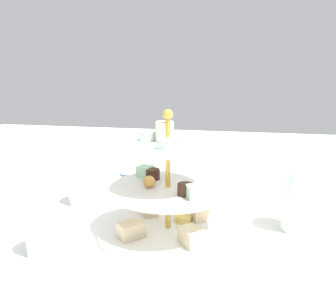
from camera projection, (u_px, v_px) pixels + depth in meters
The scene contains 7 objects.
ground_plane at pixel (168, 232), 0.75m from camera, with size 2.40×2.40×0.00m, color white.
tiered_serving_stand at pixel (168, 198), 0.73m from camera, with size 0.29×0.29×0.25m.
water_glass_tall_right at pixel (299, 201), 0.74m from camera, with size 0.07×0.07×0.13m, color silver.
water_glass_short_left at pixel (82, 188), 0.90m from camera, with size 0.06×0.06×0.08m, color silver.
teacup_with_saucer at pixel (130, 181), 1.00m from camera, with size 0.09×0.09×0.05m.
butter_knife_right at pixel (214, 186), 1.03m from camera, with size 0.17×0.01×0.00m, color silver.
water_glass_mid_back at pixel (43, 231), 0.66m from camera, with size 0.06×0.06×0.09m, color silver.
Camera 1 is at (-0.68, -0.13, 0.33)m, focal length 38.93 mm.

